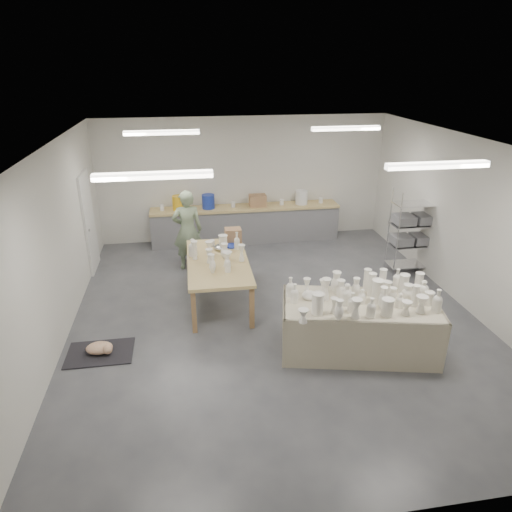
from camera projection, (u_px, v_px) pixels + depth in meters
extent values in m
plane|color=#424449|center=(274.00, 315.00, 8.14)|extent=(8.00, 8.00, 0.00)
cube|color=white|center=(278.00, 145.00, 6.96)|extent=(7.00, 8.00, 0.02)
cube|color=silver|center=(244.00, 179.00, 11.17)|extent=(7.00, 0.02, 3.00)
cube|color=silver|center=(368.00, 400.00, 3.92)|extent=(7.00, 0.02, 3.00)
cube|color=silver|center=(54.00, 249.00, 7.03)|extent=(0.02, 8.00, 3.00)
cube|color=silver|center=(470.00, 225.00, 8.06)|extent=(0.02, 8.00, 3.00)
cube|color=white|center=(89.00, 222.00, 9.57)|extent=(0.05, 0.90, 2.10)
cube|color=white|center=(153.00, 175.00, 5.35)|extent=(1.40, 0.12, 0.08)
cube|color=white|center=(438.00, 165.00, 5.88)|extent=(1.40, 0.12, 0.08)
cube|color=white|center=(162.00, 133.00, 8.53)|extent=(1.40, 0.12, 0.08)
cube|color=white|center=(346.00, 128.00, 9.05)|extent=(1.40, 0.12, 0.08)
cube|color=tan|center=(246.00, 208.00, 11.13)|extent=(4.60, 0.60, 0.06)
cube|color=slate|center=(246.00, 225.00, 11.31)|extent=(4.60, 0.55, 0.84)
cylinder|color=yellow|center=(179.00, 203.00, 10.82)|extent=(0.30, 0.30, 0.34)
cylinder|color=#1D339F|center=(208.00, 202.00, 10.92)|extent=(0.30, 0.30, 0.34)
cylinder|color=white|center=(302.00, 197.00, 11.26)|extent=(0.30, 0.30, 0.34)
cube|color=#9E6A4C|center=(258.00, 200.00, 11.11)|extent=(0.40, 0.30, 0.28)
cylinder|color=white|center=(162.00, 208.00, 10.80)|extent=(0.10, 0.10, 0.14)
cylinder|color=white|center=(233.00, 204.00, 11.05)|extent=(0.10, 0.10, 0.14)
cylinder|color=white|center=(282.00, 202.00, 11.22)|extent=(0.10, 0.10, 0.14)
cylinder|color=white|center=(321.00, 200.00, 11.37)|extent=(0.10, 0.10, 0.14)
cylinder|color=silver|center=(398.00, 236.00, 9.26)|extent=(0.02, 0.02, 1.80)
cylinder|color=silver|center=(436.00, 234.00, 9.38)|extent=(0.02, 0.02, 1.80)
cylinder|color=silver|center=(389.00, 229.00, 9.66)|extent=(0.02, 0.02, 1.80)
cylinder|color=silver|center=(426.00, 227.00, 9.78)|extent=(0.02, 0.02, 1.80)
cube|color=silver|center=(407.00, 264.00, 9.82)|extent=(0.88, 0.48, 0.02)
cube|color=silver|center=(410.00, 244.00, 9.64)|extent=(0.88, 0.48, 0.02)
cube|color=silver|center=(413.00, 224.00, 9.46)|extent=(0.88, 0.48, 0.02)
cube|color=silver|center=(416.00, 204.00, 9.28)|extent=(0.88, 0.48, 0.02)
cube|color=slate|center=(401.00, 240.00, 9.56)|extent=(0.38, 0.42, 0.18)
cube|color=slate|center=(421.00, 239.00, 9.62)|extent=(0.38, 0.42, 0.18)
cube|color=slate|center=(404.00, 219.00, 9.38)|extent=(0.38, 0.42, 0.18)
cube|color=slate|center=(424.00, 218.00, 9.45)|extent=(0.38, 0.42, 0.18)
cube|color=olive|center=(358.00, 329.00, 7.04)|extent=(2.23, 1.37, 0.72)
cube|color=beige|center=(361.00, 304.00, 6.87)|extent=(2.52, 1.58, 0.03)
cube|color=beige|center=(372.00, 346.00, 6.54)|extent=(2.29, 0.53, 0.82)
cube|color=beige|center=(347.00, 309.00, 7.51)|extent=(2.29, 0.53, 0.82)
cube|color=tan|center=(218.00, 262.00, 8.32)|extent=(1.13, 2.22, 0.06)
cube|color=olive|center=(195.00, 312.00, 7.48)|extent=(0.08, 0.08, 0.77)
cube|color=olive|center=(252.00, 307.00, 7.62)|extent=(0.08, 0.08, 0.77)
cube|color=olive|center=(191.00, 262.00, 9.35)|extent=(0.08, 0.08, 0.77)
cube|color=olive|center=(237.00, 259.00, 9.49)|extent=(0.08, 0.08, 0.77)
ellipsoid|color=silver|center=(221.00, 247.00, 8.76)|extent=(0.26, 0.26, 0.12)
cylinder|color=#1D339F|center=(232.00, 246.00, 8.93)|extent=(0.26, 0.26, 0.03)
cylinder|color=white|center=(212.00, 243.00, 8.94)|extent=(0.11, 0.11, 0.12)
cube|color=#9E6A4C|center=(233.00, 235.00, 9.11)|extent=(0.32, 0.26, 0.28)
cube|color=black|center=(100.00, 353.00, 7.07)|extent=(1.00, 0.70, 0.02)
ellipsoid|color=white|center=(99.00, 348.00, 7.03)|extent=(0.48, 0.41, 0.17)
sphere|color=white|center=(108.00, 350.00, 6.96)|extent=(0.15, 0.15, 0.15)
imported|color=gray|center=(188.00, 230.00, 9.66)|extent=(0.64, 0.43, 1.74)
cylinder|color=#AF1B19|center=(189.00, 251.00, 10.13)|extent=(0.38, 0.38, 0.04)
cylinder|color=silver|center=(195.00, 257.00, 10.18)|extent=(0.02, 0.02, 0.27)
cylinder|color=silver|center=(187.00, 255.00, 10.30)|extent=(0.02, 0.02, 0.27)
cylinder|color=silver|center=(185.00, 259.00, 10.09)|extent=(0.02, 0.02, 0.27)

